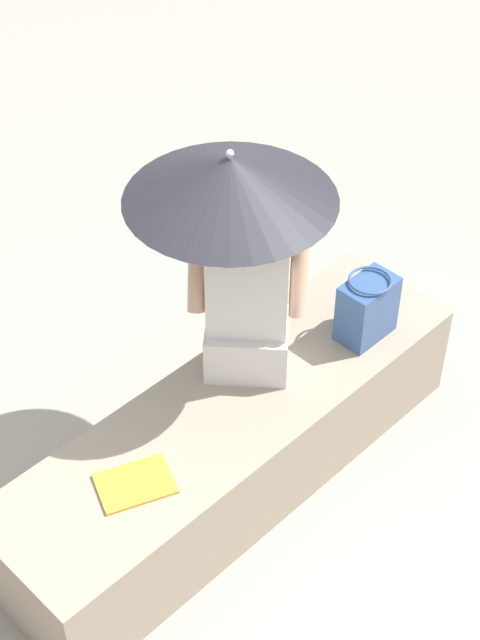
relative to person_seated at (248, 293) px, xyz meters
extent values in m
plane|color=#9E9384|center=(-0.21, -0.12, -0.86)|extent=(14.00, 14.00, 0.00)
cube|color=gray|center=(-0.21, -0.12, -0.63)|extent=(2.19, 0.61, 0.47)
cube|color=beige|center=(0.00, 0.00, -0.28)|extent=(0.43, 0.44, 0.22)
cube|color=beige|center=(0.00, 0.00, 0.07)|extent=(0.36, 0.37, 0.48)
sphere|color=tan|center=(0.00, 0.00, 0.41)|extent=(0.20, 0.20, 0.20)
cylinder|color=tan|center=(0.13, -0.15, 0.10)|extent=(0.20, 0.18, 0.32)
cylinder|color=tan|center=(-0.13, 0.15, 0.10)|extent=(0.20, 0.18, 0.32)
cylinder|color=#B7B7BC|center=(-0.02, 0.08, 0.11)|extent=(0.02, 0.02, 0.99)
cone|color=black|center=(-0.02, 0.08, 0.51)|extent=(0.81, 0.81, 0.18)
sphere|color=#B7B7BC|center=(-0.02, 0.08, 0.62)|extent=(0.03, 0.03, 0.03)
cube|color=#335184|center=(0.49, -0.23, -0.24)|extent=(0.25, 0.16, 0.29)
torus|color=#335184|center=(0.49, -0.23, -0.09)|extent=(0.19, 0.19, 0.01)
cube|color=gold|center=(-0.76, -0.16, -0.38)|extent=(0.34, 0.29, 0.01)
camera|label=1|loc=(-2.11, -2.06, 2.50)|focal=54.77mm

